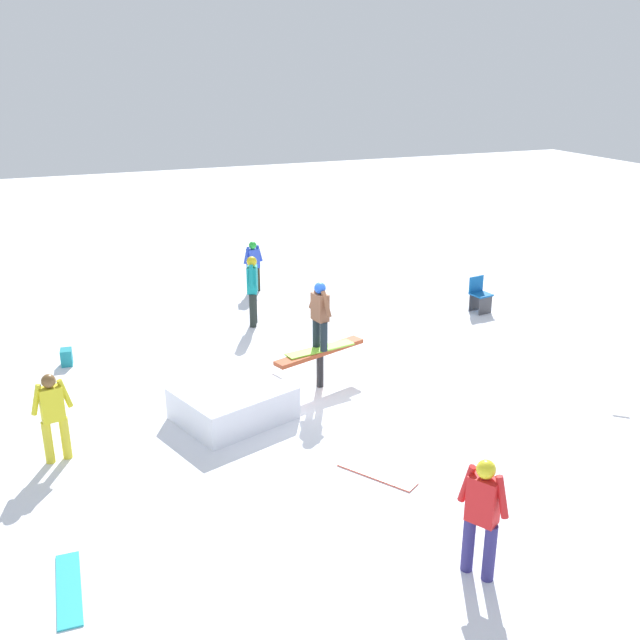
% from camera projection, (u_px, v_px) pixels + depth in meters
% --- Properties ---
extents(ground_plane, '(60.00, 60.00, 0.00)m').
position_uv_depth(ground_plane, '(320.00, 386.00, 13.70)').
color(ground_plane, white).
extents(rail_feature, '(1.99, 0.90, 0.76)m').
position_uv_depth(rail_feature, '(320.00, 356.00, 13.49)').
color(rail_feature, black).
rests_on(rail_feature, ground).
extents(snow_kicker_ramp, '(2.18, 1.99, 0.58)m').
position_uv_depth(snow_kicker_ramp, '(233.00, 403.00, 12.39)').
color(snow_kicker_ramp, white).
rests_on(snow_kicker_ramp, ground).
extents(main_rider_on_rail, '(1.43, 0.73, 1.33)m').
position_uv_depth(main_rider_on_rail, '(320.00, 317.00, 13.22)').
color(main_rider_on_rail, '#8DDE3B').
rests_on(main_rider_on_rail, rail_feature).
extents(bystander_yellow, '(0.63, 0.26, 1.47)m').
position_uv_depth(bystander_yellow, '(53.00, 413.00, 10.89)').
color(bystander_yellow, gold).
rests_on(bystander_yellow, ground).
extents(bystander_blue, '(0.60, 0.27, 1.39)m').
position_uv_depth(bystander_blue, '(253.00, 264.00, 19.08)').
color(bystander_blue, black).
rests_on(bystander_blue, ground).
extents(bystander_red, '(0.40, 0.61, 1.59)m').
position_uv_depth(bystander_red, '(482.00, 512.00, 8.38)').
color(bystander_red, navy).
rests_on(bystander_red, ground).
extents(bystander_teal, '(0.35, 0.66, 1.67)m').
position_uv_depth(bystander_teal, '(253.00, 287.00, 16.58)').
color(bystander_teal, black).
rests_on(bystander_teal, ground).
extents(loose_snowboard_cyan, '(0.33, 1.35, 0.02)m').
position_uv_depth(loose_snowboard_cyan, '(69.00, 589.00, 8.43)').
color(loose_snowboard_cyan, '#2EB5C0').
rests_on(loose_snowboard_cyan, ground).
extents(loose_snowboard_white, '(1.14, 1.25, 0.02)m').
position_uv_depth(loose_snowboard_white, '(619.00, 399.00, 13.14)').
color(loose_snowboard_white, white).
rests_on(loose_snowboard_white, ground).
extents(loose_snowboard_coral, '(0.92, 1.22, 0.02)m').
position_uv_depth(loose_snowboard_coral, '(377.00, 474.00, 10.76)').
color(loose_snowboard_coral, '#F56650').
rests_on(loose_snowboard_coral, ground).
extents(folding_chair, '(0.50, 0.50, 0.88)m').
position_uv_depth(folding_chair, '(480.00, 296.00, 17.65)').
color(folding_chair, '#3F3F44').
rests_on(folding_chair, ground).
extents(backpack_on_snow, '(0.25, 0.32, 0.34)m').
position_uv_depth(backpack_on_snow, '(67.00, 357.00, 14.61)').
color(backpack_on_snow, teal).
rests_on(backpack_on_snow, ground).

